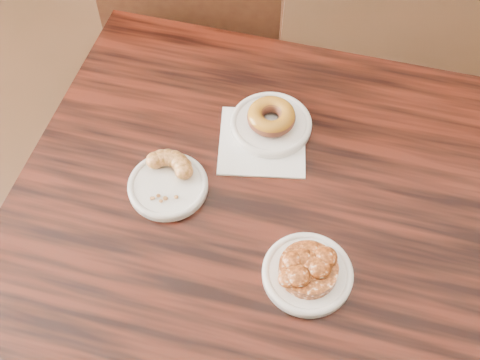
# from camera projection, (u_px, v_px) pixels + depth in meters

# --- Properties ---
(floor) EXTENTS (5.00, 5.00, 0.00)m
(floor) POSITION_uv_depth(u_px,v_px,m) (237.00, 299.00, 1.77)
(floor) COLOR black
(floor) RESTS_ON ground
(cafe_table) EXTENTS (1.02, 1.02, 0.75)m
(cafe_table) POSITION_uv_depth(u_px,v_px,m) (249.00, 293.00, 1.38)
(cafe_table) COLOR black
(cafe_table) RESTS_ON floor
(chair_far) EXTENTS (0.50, 0.50, 0.90)m
(chair_far) POSITION_uv_depth(u_px,v_px,m) (206.00, 35.00, 1.75)
(chair_far) COLOR black
(chair_far) RESTS_ON floor
(napkin) EXTENTS (0.17, 0.17, 0.00)m
(napkin) POSITION_uv_depth(u_px,v_px,m) (262.00, 142.00, 1.15)
(napkin) COLOR white
(napkin) RESTS_ON cafe_table
(plate_donut) EXTENTS (0.16, 0.16, 0.01)m
(plate_donut) POSITION_uv_depth(u_px,v_px,m) (271.00, 124.00, 1.17)
(plate_donut) COLOR white
(plate_donut) RESTS_ON napkin
(plate_cruller) EXTENTS (0.15, 0.15, 0.01)m
(plate_cruller) POSITION_uv_depth(u_px,v_px,m) (168.00, 186.00, 1.09)
(plate_cruller) COLOR silver
(plate_cruller) RESTS_ON cafe_table
(plate_fritter) EXTENTS (0.15, 0.15, 0.01)m
(plate_fritter) POSITION_uv_depth(u_px,v_px,m) (307.00, 274.00, 0.99)
(plate_fritter) COLOR white
(plate_fritter) RESTS_ON cafe_table
(glazed_donut) EXTENTS (0.09, 0.09, 0.03)m
(glazed_donut) POSITION_uv_depth(u_px,v_px,m) (271.00, 117.00, 1.15)
(glazed_donut) COLOR #986016
(glazed_donut) RESTS_ON plate_donut
(apple_fritter) EXTENTS (0.13, 0.13, 0.03)m
(apple_fritter) POSITION_uv_depth(u_px,v_px,m) (309.00, 268.00, 0.97)
(apple_fritter) COLOR #411A07
(apple_fritter) RESTS_ON plate_fritter
(cruller_fragment) EXTENTS (0.11, 0.11, 0.03)m
(cruller_fragment) POSITION_uv_depth(u_px,v_px,m) (167.00, 179.00, 1.07)
(cruller_fragment) COLOR brown
(cruller_fragment) RESTS_ON plate_cruller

